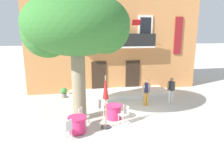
{
  "coord_description": "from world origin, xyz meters",
  "views": [
    {
      "loc": [
        -3.56,
        -10.88,
        4.51
      ],
      "look_at": [
        -0.96,
        1.96,
        1.3
      ],
      "focal_mm": 35.07,
      "sensor_mm": 36.0,
      "label": 1
    }
  ],
  "objects_px": {
    "cafe_table_near_tree": "(114,112)",
    "ground_planter_left": "(64,92)",
    "cafe_umbrella": "(106,94)",
    "cafe_chair_middle_1": "(83,116)",
    "pedestrian_near_entrance": "(146,91)",
    "cafe_chair_near_tree_1": "(125,113)",
    "cafe_table_middle": "(77,125)",
    "cafe_chair_middle_0": "(67,128)",
    "cafe_chair_near_tree_0": "(103,106)",
    "pedestrian_mid_plaza": "(171,89)",
    "plane_tree": "(75,27)"
  },
  "relations": [
    {
      "from": "ground_planter_left",
      "to": "pedestrian_near_entrance",
      "type": "relative_size",
      "value": 0.42
    },
    {
      "from": "cafe_table_middle",
      "to": "cafe_chair_middle_0",
      "type": "relative_size",
      "value": 0.95
    },
    {
      "from": "cafe_chair_near_tree_0",
      "to": "cafe_table_middle",
      "type": "bearing_deg",
      "value": -128.8
    },
    {
      "from": "cafe_umbrella",
      "to": "pedestrian_near_entrance",
      "type": "height_order",
      "value": "cafe_umbrella"
    },
    {
      "from": "cafe_table_near_tree",
      "to": "cafe_chair_near_tree_0",
      "type": "height_order",
      "value": "cafe_chair_near_tree_0"
    },
    {
      "from": "cafe_umbrella",
      "to": "ground_planter_left",
      "type": "height_order",
      "value": "cafe_umbrella"
    },
    {
      "from": "plane_tree",
      "to": "cafe_chair_near_tree_1",
      "type": "xyz_separation_m",
      "value": [
        2.23,
        -1.06,
        -4.16
      ]
    },
    {
      "from": "cafe_chair_middle_0",
      "to": "cafe_chair_near_tree_0",
      "type": "bearing_deg",
      "value": 51.62
    },
    {
      "from": "plane_tree",
      "to": "pedestrian_near_entrance",
      "type": "height_order",
      "value": "plane_tree"
    },
    {
      "from": "plane_tree",
      "to": "pedestrian_mid_plaza",
      "type": "bearing_deg",
      "value": 12.13
    },
    {
      "from": "cafe_table_near_tree",
      "to": "ground_planter_left",
      "type": "bearing_deg",
      "value": 120.94
    },
    {
      "from": "cafe_table_near_tree",
      "to": "cafe_chair_near_tree_1",
      "type": "xyz_separation_m",
      "value": [
        0.41,
        -0.63,
        0.14
      ]
    },
    {
      "from": "ground_planter_left",
      "to": "pedestrian_near_entrance",
      "type": "height_order",
      "value": "pedestrian_near_entrance"
    },
    {
      "from": "cafe_chair_near_tree_1",
      "to": "cafe_table_middle",
      "type": "xyz_separation_m",
      "value": [
        -2.36,
        -0.6,
        -0.14
      ]
    },
    {
      "from": "cafe_chair_near_tree_0",
      "to": "cafe_umbrella",
      "type": "distance_m",
      "value": 1.92
    },
    {
      "from": "cafe_umbrella",
      "to": "cafe_chair_near_tree_0",
      "type": "bearing_deg",
      "value": 86.38
    },
    {
      "from": "cafe_umbrella",
      "to": "cafe_chair_middle_0",
      "type": "bearing_deg",
      "value": -154.69
    },
    {
      "from": "cafe_chair_middle_0",
      "to": "cafe_chair_middle_1",
      "type": "distance_m",
      "value": 1.5
    },
    {
      "from": "cafe_chair_middle_1",
      "to": "cafe_umbrella",
      "type": "height_order",
      "value": "cafe_umbrella"
    },
    {
      "from": "pedestrian_near_entrance",
      "to": "ground_planter_left",
      "type": "bearing_deg",
      "value": 151.81
    },
    {
      "from": "cafe_table_near_tree",
      "to": "pedestrian_mid_plaza",
      "type": "height_order",
      "value": "pedestrian_mid_plaza"
    },
    {
      "from": "cafe_chair_middle_0",
      "to": "pedestrian_mid_plaza",
      "type": "xyz_separation_m",
      "value": [
        6.4,
        3.51,
        0.42
      ]
    },
    {
      "from": "cafe_chair_middle_1",
      "to": "pedestrian_mid_plaza",
      "type": "xyz_separation_m",
      "value": [
        5.66,
        2.21,
        0.42
      ]
    },
    {
      "from": "cafe_table_middle",
      "to": "pedestrian_near_entrance",
      "type": "relative_size",
      "value": 0.52
    },
    {
      "from": "plane_tree",
      "to": "cafe_chair_near_tree_1",
      "type": "bearing_deg",
      "value": -25.34
    },
    {
      "from": "pedestrian_mid_plaza",
      "to": "cafe_chair_middle_0",
      "type": "bearing_deg",
      "value": -151.28
    },
    {
      "from": "cafe_table_near_tree",
      "to": "ground_planter_left",
      "type": "height_order",
      "value": "cafe_table_near_tree"
    },
    {
      "from": "cafe_chair_near_tree_0",
      "to": "cafe_table_middle",
      "type": "height_order",
      "value": "cafe_chair_near_tree_0"
    },
    {
      "from": "pedestrian_near_entrance",
      "to": "pedestrian_mid_plaza",
      "type": "xyz_separation_m",
      "value": [
        1.63,
        0.02,
        0.02
      ]
    },
    {
      "from": "cafe_chair_middle_0",
      "to": "pedestrian_near_entrance",
      "type": "xyz_separation_m",
      "value": [
        4.77,
        3.49,
        0.4
      ]
    },
    {
      "from": "cafe_chair_middle_0",
      "to": "cafe_table_near_tree",
      "type": "bearing_deg",
      "value": 37.4
    },
    {
      "from": "cafe_chair_near_tree_1",
      "to": "cafe_umbrella",
      "type": "xyz_separation_m",
      "value": [
        -1.01,
        -0.35,
        1.14
      ]
    },
    {
      "from": "cafe_chair_near_tree_1",
      "to": "pedestrian_near_entrance",
      "type": "xyz_separation_m",
      "value": [
        1.96,
        2.29,
        0.4
      ]
    },
    {
      "from": "cafe_chair_middle_0",
      "to": "pedestrian_mid_plaza",
      "type": "bearing_deg",
      "value": 28.72
    },
    {
      "from": "cafe_chair_near_tree_0",
      "to": "pedestrian_mid_plaza",
      "type": "relative_size",
      "value": 0.54
    },
    {
      "from": "pedestrian_near_entrance",
      "to": "cafe_table_near_tree",
      "type": "bearing_deg",
      "value": -145.11
    },
    {
      "from": "cafe_chair_middle_0",
      "to": "ground_planter_left",
      "type": "height_order",
      "value": "cafe_chair_middle_0"
    },
    {
      "from": "cafe_chair_middle_0",
      "to": "cafe_umbrella",
      "type": "bearing_deg",
      "value": 25.31
    },
    {
      "from": "cafe_umbrella",
      "to": "cafe_chair_middle_1",
      "type": "bearing_deg",
      "value": 157.23
    },
    {
      "from": "cafe_table_near_tree",
      "to": "pedestrian_near_entrance",
      "type": "xyz_separation_m",
      "value": [
        2.37,
        1.66,
        0.54
      ]
    },
    {
      "from": "plane_tree",
      "to": "cafe_chair_middle_0",
      "type": "distance_m",
      "value": 4.77
    },
    {
      "from": "cafe_chair_near_tree_1",
      "to": "cafe_umbrella",
      "type": "relative_size",
      "value": 0.36
    },
    {
      "from": "cafe_table_middle",
      "to": "cafe_chair_near_tree_1",
      "type": "bearing_deg",
      "value": 14.31
    },
    {
      "from": "cafe_chair_middle_1",
      "to": "ground_planter_left",
      "type": "relative_size",
      "value": 1.31
    },
    {
      "from": "cafe_table_near_tree",
      "to": "pedestrian_near_entrance",
      "type": "distance_m",
      "value": 2.94
    },
    {
      "from": "cafe_chair_middle_1",
      "to": "cafe_chair_near_tree_0",
      "type": "bearing_deg",
      "value": 43.76
    },
    {
      "from": "plane_tree",
      "to": "cafe_umbrella",
      "type": "relative_size",
      "value": 2.5
    },
    {
      "from": "cafe_chair_middle_1",
      "to": "pedestrian_near_entrance",
      "type": "bearing_deg",
      "value": 28.59
    },
    {
      "from": "cafe_chair_middle_1",
      "to": "plane_tree",
      "type": "bearing_deg",
      "value": 99.79
    },
    {
      "from": "cafe_chair_near_tree_0",
      "to": "cafe_chair_near_tree_1",
      "type": "height_order",
      "value": "same"
    }
  ]
}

